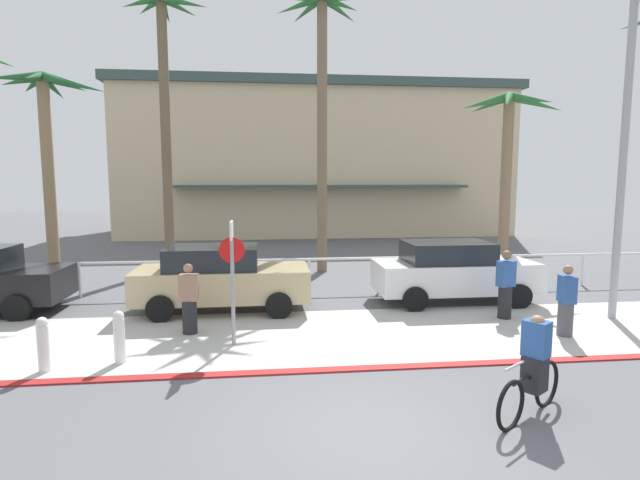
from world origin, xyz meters
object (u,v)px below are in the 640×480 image
palm_tree_4 (320,65)px  car_tan_1 (220,278)px  streetlight_curb (632,141)px  pedestrian_0 (505,288)px  palm_tree_5 (508,142)px  car_white_2 (453,271)px  pedestrian_2 (566,304)px  bollard_0 (119,337)px  stop_sign_bike_lane (232,265)px  cyclist_black_0 (533,369)px  pedestrian_1 (189,302)px  palm_tree_3 (164,72)px  bollard_1 (43,344)px  palm_tree_2 (47,124)px

palm_tree_4 → car_tan_1: 8.99m
streetlight_curb → pedestrian_0: 4.41m
streetlight_curb → palm_tree_5: (-0.19, 5.53, 0.38)m
car_white_2 → pedestrian_2: car_white_2 is taller
bollard_0 → car_white_2: car_white_2 is taller
stop_sign_bike_lane → bollard_0: stop_sign_bike_lane is taller
palm_tree_5 → bollard_0: bearing=-147.1°
cyclist_black_0 → pedestrian_0: size_ratio=0.90×
streetlight_curb → car_tan_1: streetlight_curb is taller
streetlight_curb → pedestrian_1: 10.70m
pedestrian_1 → pedestrian_2: bearing=-7.5°
bollard_0 → streetlight_curb: 11.84m
pedestrian_0 → streetlight_curb: bearing=-11.0°
palm_tree_5 → pedestrian_1: 11.95m
palm_tree_5 → palm_tree_3: bearing=166.0°
pedestrian_2 → cyclist_black_0: bearing=-128.2°
cyclist_black_0 → pedestrian_1: 7.04m
cyclist_black_0 → pedestrian_0: 5.22m
palm_tree_4 → pedestrian_1: size_ratio=6.24×
pedestrian_1 → bollard_1: bearing=-138.7°
palm_tree_2 → car_white_2: bearing=-17.0°
streetlight_curb → palm_tree_4: 10.22m
bollard_1 → palm_tree_3: size_ratio=0.10×
cyclist_black_0 → pedestrian_1: size_ratio=0.97×
palm_tree_4 → pedestrian_0: bearing=-61.3°
bollard_1 → pedestrian_2: (10.35, 0.89, 0.20)m
palm_tree_3 → car_white_2: palm_tree_3 is taller
car_white_2 → pedestrian_1: size_ratio=2.79×
bollard_1 → pedestrian_2: bearing=4.9°
cyclist_black_0 → car_white_2: bearing=78.2°
pedestrian_2 → palm_tree_3: bearing=136.7°
palm_tree_2 → palm_tree_5: bearing=-1.6°
car_white_2 → pedestrian_0: (0.62, -1.80, -0.09)m
bollard_1 → car_white_2: 9.98m
cyclist_black_0 → pedestrian_2: 4.29m
pedestrian_2 → pedestrian_1: bearing=172.5°
streetlight_curb → car_tan_1: size_ratio=1.70×
bollard_0 → car_white_2: bearing=26.1°
streetlight_curb → bollard_1: bearing=-171.6°
palm_tree_3 → pedestrian_2: 15.21m
pedestrian_0 → pedestrian_1: size_ratio=1.07×
palm_tree_5 → car_white_2: (-3.07, -3.22, -3.79)m
bollard_1 → pedestrian_1: (2.24, 1.96, 0.21)m
palm_tree_3 → pedestrian_2: bearing=-43.3°
bollard_1 → streetlight_curb: streetlight_curb is taller
streetlight_curb → palm_tree_2: streetlight_curb is taller
cyclist_black_0 → palm_tree_5: bearing=65.7°
pedestrian_1 → stop_sign_bike_lane: bearing=-41.3°
streetlight_curb → pedestrian_1: (-10.09, 0.13, -3.55)m
car_white_2 → pedestrian_0: size_ratio=2.61×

